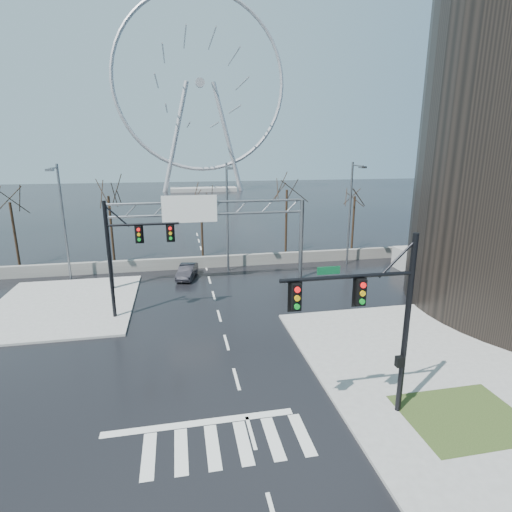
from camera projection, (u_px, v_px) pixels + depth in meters
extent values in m
plane|color=black|center=(236.00, 379.00, 19.97)|extent=(260.00, 260.00, 0.00)
cube|color=gray|center=(398.00, 341.00, 23.73)|extent=(12.00, 10.00, 0.15)
cube|color=gray|center=(64.00, 305.00, 29.25)|extent=(10.00, 12.00, 0.15)
cube|color=#273717|center=(464.00, 417.00, 16.89)|extent=(5.00, 4.00, 0.02)
cube|color=slate|center=(206.00, 262.00, 38.78)|extent=(52.00, 0.50, 1.10)
cylinder|color=black|center=(406.00, 328.00, 16.37)|extent=(0.24, 0.24, 8.00)
cylinder|color=black|center=(348.00, 277.00, 15.25)|extent=(5.40, 0.16, 0.16)
cube|color=black|center=(361.00, 292.00, 15.35)|extent=(0.35, 0.28, 1.05)
cube|color=black|center=(296.00, 297.00, 14.86)|extent=(0.35, 0.28, 1.05)
cylinder|color=black|center=(110.00, 262.00, 26.15)|extent=(0.24, 0.24, 8.00)
cylinder|color=black|center=(143.00, 224.00, 25.97)|extent=(4.60, 0.16, 0.16)
cube|color=black|center=(139.00, 234.00, 25.92)|extent=(0.35, 0.28, 1.05)
cube|color=black|center=(170.00, 233.00, 26.30)|extent=(0.35, 0.28, 1.05)
cylinder|color=slate|center=(109.00, 248.00, 31.78)|extent=(0.36, 0.36, 7.00)
cylinder|color=slate|center=(301.00, 240.00, 34.79)|extent=(0.36, 0.36, 7.00)
cylinder|color=slate|center=(208.00, 202.00, 32.38)|extent=(16.00, 0.20, 0.20)
cylinder|color=slate|center=(208.00, 214.00, 32.64)|extent=(16.00, 0.20, 0.20)
cube|color=#0A4C26|center=(190.00, 209.00, 32.09)|extent=(4.20, 0.10, 2.00)
cube|color=silver|center=(190.00, 209.00, 32.03)|extent=(4.40, 0.02, 2.20)
cylinder|color=slate|center=(64.00, 224.00, 33.95)|extent=(0.20, 0.20, 10.00)
cylinder|color=slate|center=(53.00, 168.00, 31.70)|extent=(0.12, 2.20, 0.12)
cube|color=slate|center=(50.00, 170.00, 30.78)|extent=(0.50, 0.70, 0.18)
cylinder|color=slate|center=(227.00, 219.00, 36.59)|extent=(0.20, 0.20, 10.00)
cylinder|color=slate|center=(228.00, 167.00, 34.34)|extent=(0.12, 2.20, 0.12)
cube|color=slate|center=(230.00, 168.00, 33.42)|extent=(0.50, 0.70, 0.18)
cylinder|color=slate|center=(350.00, 215.00, 38.85)|extent=(0.20, 0.20, 10.00)
cylinder|color=slate|center=(358.00, 166.00, 36.60)|extent=(0.12, 2.20, 0.12)
cube|color=slate|center=(363.00, 167.00, 35.68)|extent=(0.50, 0.70, 0.18)
cylinder|color=black|center=(15.00, 235.00, 38.51)|extent=(0.24, 0.24, 6.30)
cylinder|color=black|center=(112.00, 230.00, 39.68)|extent=(0.24, 0.24, 6.75)
cylinder|color=black|center=(202.00, 229.00, 42.44)|extent=(0.24, 0.24, 5.85)
cylinder|color=black|center=(286.00, 223.00, 43.03)|extent=(0.24, 0.24, 7.02)
cylinder|color=black|center=(353.00, 223.00, 45.13)|extent=(0.24, 0.24, 6.12)
cube|color=gray|center=(204.00, 189.00, 110.82)|extent=(18.00, 6.00, 1.00)
torus|color=#B2B2B7|center=(200.00, 83.00, 103.73)|extent=(45.00, 1.00, 45.00)
cylinder|color=#B2B2B7|center=(200.00, 83.00, 103.73)|extent=(2.40, 1.50, 2.40)
cylinder|color=#B2B2B7|center=(175.00, 139.00, 106.02)|extent=(8.28, 1.20, 28.82)
cylinder|color=#B2B2B7|center=(228.00, 139.00, 108.66)|extent=(8.28, 1.20, 28.82)
imported|color=black|center=(187.00, 271.00, 35.57)|extent=(2.18, 3.98, 1.24)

